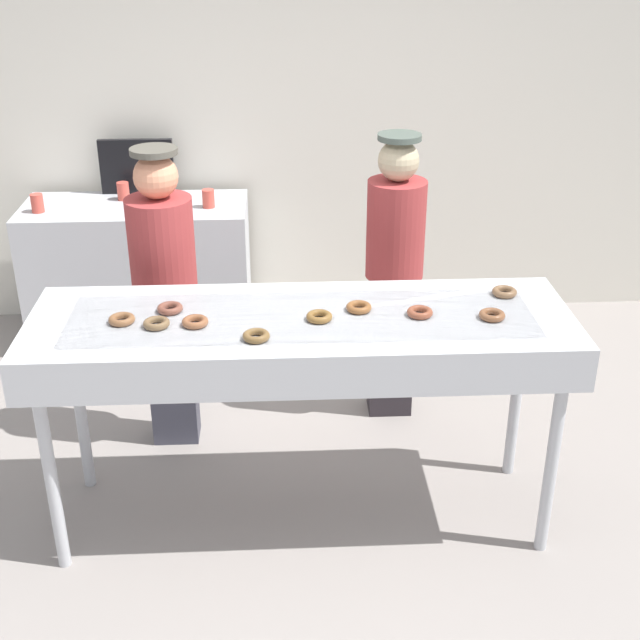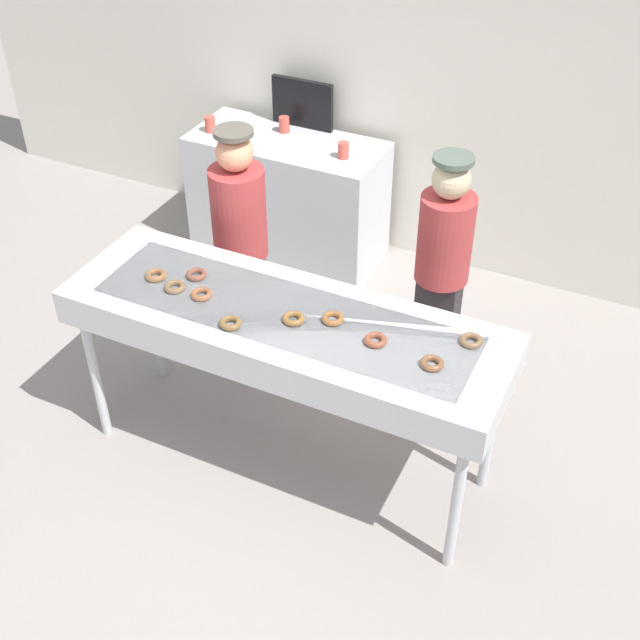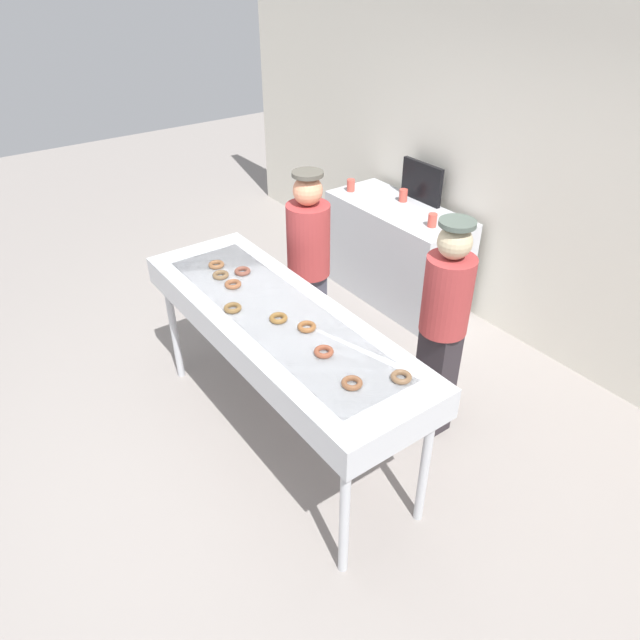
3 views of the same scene
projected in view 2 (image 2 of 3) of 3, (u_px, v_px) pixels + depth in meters
The scene contains 20 objects.
ground_plane at pixel (289, 456), 4.86m from camera, with size 16.00×16.00×0.00m, color gray.
back_wall at pixel (448, 64), 5.65m from camera, with size 8.00×0.12×3.02m, color silver.
fryer_conveyor at pixel (284, 328), 4.28m from camera, with size 2.34×0.75×1.05m.
chocolate_donut_0 at pixel (471, 341), 4.02m from camera, with size 0.11×0.11×0.03m, color brown.
chocolate_donut_1 at pixel (333, 318), 4.16m from camera, with size 0.11×0.11×0.03m, color brown.
chocolate_donut_2 at pixel (156, 275), 4.45m from camera, with size 0.11×0.11×0.03m, color brown.
chocolate_donut_3 at pixel (376, 340), 4.02m from camera, with size 0.11×0.11×0.03m, color brown.
chocolate_donut_4 at pixel (432, 363), 3.89m from camera, with size 0.11×0.11×0.03m, color brown.
chocolate_donut_5 at pixel (230, 323), 4.13m from camera, with size 0.11×0.11×0.03m, color brown.
chocolate_donut_6 at pixel (175, 287), 4.37m from camera, with size 0.11×0.11×0.03m, color brown.
chocolate_donut_7 at pixel (202, 294), 4.32m from camera, with size 0.11×0.11×0.03m, color brown.
chocolate_donut_8 at pixel (294, 319), 4.15m from camera, with size 0.11×0.11×0.03m, color brown.
chocolate_donut_9 at pixel (197, 274), 4.46m from camera, with size 0.11×0.11×0.03m, color brown.
worker_baker at pixel (442, 270), 4.80m from camera, with size 0.31×0.31×1.61m.
worker_assistant at pixel (240, 238), 5.04m from camera, with size 0.33×0.33×1.61m.
prep_counter at pixel (288, 197), 6.32m from camera, with size 1.43×0.63×0.93m, color #B7BABF.
paper_cup_0 at pixel (343, 150), 5.78m from camera, with size 0.08×0.08×0.12m, color #CC4C3F.
paper_cup_1 at pixel (284, 125), 6.11m from camera, with size 0.08×0.08×0.12m, color #CC4C3F.
paper_cup_2 at pixel (210, 124), 6.11m from camera, with size 0.08×0.08×0.12m, color #CC4C3F.
menu_display at pixel (302, 103), 6.11m from camera, with size 0.48×0.04×0.36m, color black.
Camera 2 is at (1.62, -2.94, 3.62)m, focal length 46.95 mm.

